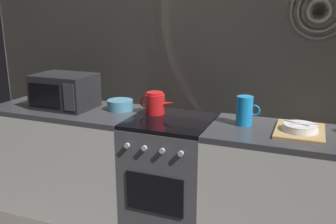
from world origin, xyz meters
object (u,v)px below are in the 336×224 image
(kettle, at_px, (155,103))
(microwave, at_px, (65,91))
(stove_unit, at_px, (171,176))
(dish_pile, at_px, (300,129))
(mixing_bowl, at_px, (120,105))
(pitcher, at_px, (245,111))

(kettle, bearing_deg, microwave, -172.27)
(stove_unit, relative_size, microwave, 1.96)
(microwave, bearing_deg, dish_pile, 0.85)
(mixing_bowl, relative_size, pitcher, 1.00)
(mixing_bowl, distance_m, dish_pile, 1.34)
(microwave, relative_size, kettle, 1.62)
(pitcher, bearing_deg, kettle, 177.15)
(pitcher, height_order, dish_pile, pitcher)
(kettle, bearing_deg, mixing_bowl, -179.79)
(microwave, bearing_deg, stove_unit, 0.66)
(stove_unit, height_order, dish_pile, dish_pile)
(mixing_bowl, height_order, pitcher, pitcher)
(stove_unit, xyz_separation_m, pitcher, (0.52, 0.06, 0.55))
(microwave, height_order, pitcher, microwave)
(microwave, bearing_deg, kettle, 7.73)
(stove_unit, distance_m, pitcher, 0.76)
(microwave, relative_size, dish_pile, 1.15)
(dish_pile, bearing_deg, pitcher, 173.64)
(microwave, xyz_separation_m, dish_pile, (1.78, 0.03, -0.11))
(microwave, xyz_separation_m, pitcher, (1.42, 0.07, -0.03))
(microwave, xyz_separation_m, mixing_bowl, (0.44, 0.10, -0.10))
(mixing_bowl, height_order, dish_pile, mixing_bowl)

